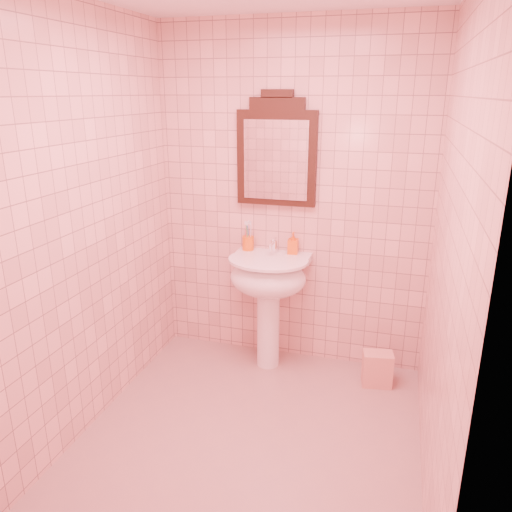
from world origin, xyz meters
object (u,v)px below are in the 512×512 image
(mirror, at_px, (277,153))
(toothbrush_cup, at_px, (248,243))
(pedestal_sink, at_px, (268,285))
(towel, at_px, (377,369))
(soap_dispenser, at_px, (293,243))

(mirror, xyz_separation_m, toothbrush_cup, (-0.20, -0.04, -0.67))
(pedestal_sink, bearing_deg, mirror, 90.00)
(pedestal_sink, xyz_separation_m, mirror, (0.00, 0.20, 0.93))
(toothbrush_cup, bearing_deg, towel, -11.38)
(towel, bearing_deg, pedestal_sink, 176.63)
(toothbrush_cup, xyz_separation_m, towel, (1.02, -0.21, -0.79))
(mirror, height_order, towel, mirror)
(toothbrush_cup, bearing_deg, mirror, 12.16)
(soap_dispenser, relative_size, towel, 0.65)
(pedestal_sink, relative_size, mirror, 1.07)
(pedestal_sink, xyz_separation_m, towel, (0.82, -0.05, -0.54))
(toothbrush_cup, relative_size, towel, 0.80)
(toothbrush_cup, distance_m, soap_dispenser, 0.35)
(toothbrush_cup, relative_size, soap_dispenser, 1.23)
(soap_dispenser, bearing_deg, toothbrush_cup, 177.07)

